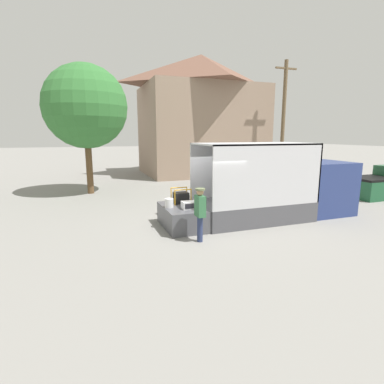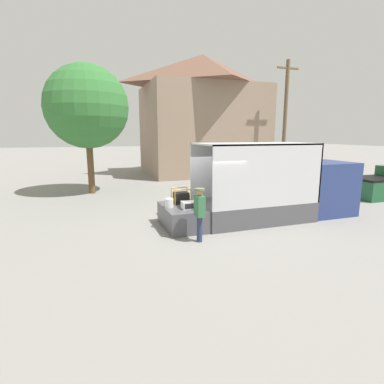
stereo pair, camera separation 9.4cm
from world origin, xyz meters
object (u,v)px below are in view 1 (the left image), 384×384
Objects in this scene: microwave at (189,205)px; portable_generator at (182,197)px; orange_bucket at (169,203)px; worker_person at (200,209)px; utility_pole at (283,119)px; box_truck at (289,194)px; street_tree at (85,107)px.

microwave is 0.77× the size of portable_generator.
portable_generator is 2.08× the size of orange_bucket.
worker_person is 0.20× the size of utility_pole.
microwave is 1.24m from worker_person.
worker_person is 16.09m from utility_pole.
box_truck reaches higher than worker_person.
microwave is 0.06× the size of utility_pole.
utility_pole reaches higher than orange_bucket.
utility_pole is 1.22× the size of street_tree.
worker_person reaches higher than microwave.
microwave is 0.30× the size of worker_person.
portable_generator is 0.39× the size of worker_person.
box_truck is 12.04m from utility_pole.
utility_pole is at bearing 55.58° from box_truck.
orange_bucket is (-0.63, -0.51, -0.06)m from portable_generator.
box_truck is 5.15m from orange_bucket.
portable_generator reaches higher than orange_bucket.
worker_person is at bearing -92.15° from portable_generator.
box_truck is 4.55m from microwave.
microwave is 9.84m from street_tree.
street_tree reaches higher than worker_person.
orange_bucket is at bearing 145.66° from microwave.
worker_person is at bearing -71.49° from orange_bucket.
worker_person is 0.24× the size of street_tree.
portable_generator is at bearing 87.85° from worker_person.
orange_bucket is 1.74m from worker_person.
utility_pole reaches higher than portable_generator.
portable_generator is 14.63m from utility_pole.
worker_person is at bearing -134.92° from utility_pole.
worker_person is at bearing -72.30° from street_tree.
utility_pole is (11.01, 8.96, 3.54)m from portable_generator.
utility_pole is at bearing 5.87° from street_tree.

